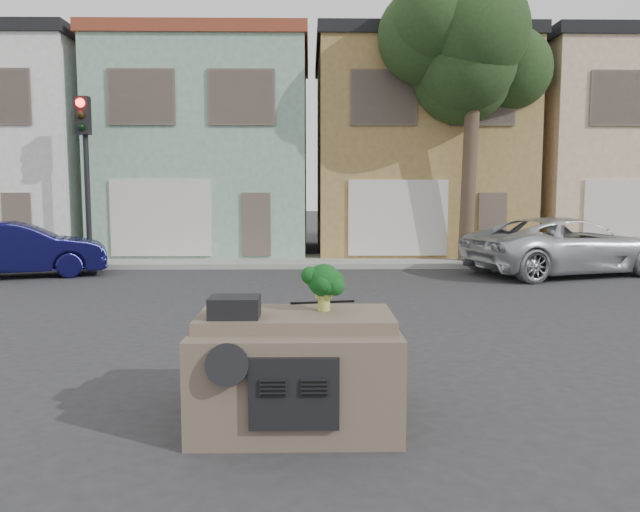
{
  "coord_description": "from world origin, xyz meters",
  "views": [
    {
      "loc": [
        0.14,
        -9.25,
        2.34
      ],
      "look_at": [
        0.31,
        0.5,
        1.3
      ],
      "focal_mm": 35.0,
      "sensor_mm": 36.0,
      "label": 1
    }
  ],
  "objects_px": {
    "traffic_signal": "(86,183)",
    "broccoli": "(324,287)",
    "silver_pickup": "(566,274)",
    "navy_sedan": "(20,277)"
  },
  "relations": [
    {
      "from": "navy_sedan",
      "to": "traffic_signal",
      "type": "height_order",
      "value": "traffic_signal"
    },
    {
      "from": "silver_pickup",
      "to": "traffic_signal",
      "type": "distance_m",
      "value": 14.11
    },
    {
      "from": "broccoli",
      "to": "silver_pickup",
      "type": "bearing_deg",
      "value": 57.15
    },
    {
      "from": "silver_pickup",
      "to": "traffic_signal",
      "type": "bearing_deg",
      "value": 65.34
    },
    {
      "from": "traffic_signal",
      "to": "broccoli",
      "type": "height_order",
      "value": "traffic_signal"
    },
    {
      "from": "traffic_signal",
      "to": "navy_sedan",
      "type": "bearing_deg",
      "value": -120.9
    },
    {
      "from": "traffic_signal",
      "to": "broccoli",
      "type": "distance_m",
      "value": 14.31
    },
    {
      "from": "silver_pickup",
      "to": "broccoli",
      "type": "relative_size",
      "value": 11.64
    },
    {
      "from": "navy_sedan",
      "to": "broccoli",
      "type": "distance_m",
      "value": 13.3
    },
    {
      "from": "silver_pickup",
      "to": "broccoli",
      "type": "bearing_deg",
      "value": 129.64
    }
  ]
}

